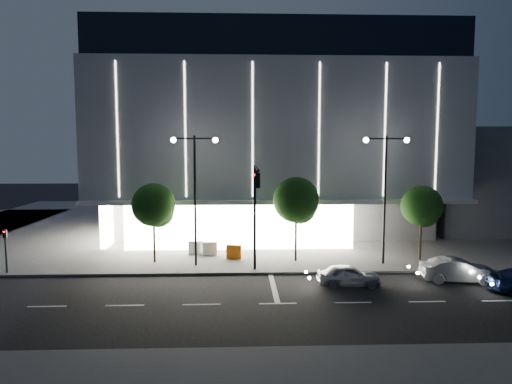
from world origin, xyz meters
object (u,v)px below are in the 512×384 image
(barrier_b, at_px, (196,248))
(tree_right, at_px, (422,208))
(tree_left, at_px, (154,207))
(car_lead, at_px, (349,275))
(barrier_c, at_px, (234,252))
(car_second, at_px, (458,270))
(barrier_d, at_px, (210,249))
(street_lamp_east, at_px, (385,180))
(tree_mid, at_px, (296,202))
(street_lamp_west, at_px, (195,181))
(traffic_mast, at_px, (256,199))
(ped_signal_far, at_px, (6,246))

(barrier_b, bearing_deg, tree_right, -11.96)
(tree_left, height_order, tree_right, tree_left)
(tree_left, distance_m, car_lead, 14.06)
(barrier_b, distance_m, barrier_c, 3.25)
(car_lead, distance_m, car_second, 6.89)
(barrier_d, bearing_deg, car_lead, -44.05)
(car_lead, relative_size, barrier_d, 3.41)
(street_lamp_east, height_order, tree_right, street_lamp_east)
(tree_mid, bearing_deg, street_lamp_west, -171.74)
(tree_left, xyz_separation_m, barrier_d, (3.74, 1.84, -3.38))
(tree_mid, height_order, car_lead, tree_mid)
(barrier_c, distance_m, barrier_d, 2.15)
(traffic_mast, height_order, tree_right, traffic_mast)
(traffic_mast, distance_m, tree_left, 7.95)
(traffic_mast, xyz_separation_m, barrier_d, (-3.24, 5.53, -4.38))
(ped_signal_far, bearing_deg, street_lamp_east, 3.44)
(barrier_d, bearing_deg, tree_mid, -20.01)
(ped_signal_far, distance_m, barrier_c, 14.99)
(street_lamp_west, height_order, car_second, street_lamp_west)
(tree_mid, relative_size, barrier_d, 5.59)
(tree_left, xyz_separation_m, tree_mid, (10.00, 0.00, 0.30))
(street_lamp_east, bearing_deg, barrier_c, 170.58)
(tree_right, height_order, car_lead, tree_right)
(tree_right, bearing_deg, barrier_b, 172.38)
(tree_left, height_order, barrier_c, tree_left)
(barrier_b, distance_m, barrier_d, 1.12)
(tree_mid, height_order, barrier_c, tree_mid)
(ped_signal_far, xyz_separation_m, tree_left, (9.03, 2.52, 2.15))
(car_lead, distance_m, barrier_c, 9.33)
(traffic_mast, distance_m, barrier_d, 7.76)
(traffic_mast, height_order, barrier_d, traffic_mast)
(barrier_c, xyz_separation_m, barrier_d, (-1.82, 1.14, 0.00))
(car_lead, xyz_separation_m, barrier_d, (-8.71, 7.43, 0.01))
(traffic_mast, xyz_separation_m, barrier_c, (-1.41, 4.39, -4.38))
(tree_left, bearing_deg, car_lead, -24.15)
(street_lamp_east, relative_size, barrier_d, 8.18)
(car_second, bearing_deg, barrier_d, 73.09)
(traffic_mast, xyz_separation_m, car_lead, (5.47, -1.90, -4.39))
(tree_mid, bearing_deg, tree_left, -180.00)
(tree_left, distance_m, barrier_b, 4.83)
(street_lamp_east, height_order, barrier_b, street_lamp_east)
(barrier_b, bearing_deg, traffic_mast, -58.05)
(street_lamp_west, relative_size, barrier_d, 8.18)
(ped_signal_far, bearing_deg, car_lead, -8.11)
(car_lead, bearing_deg, street_lamp_east, -35.94)
(tree_mid, height_order, car_second, tree_mid)
(street_lamp_west, relative_size, street_lamp_east, 1.00)
(car_lead, bearing_deg, barrier_c, 49.38)
(barrier_c, height_order, barrier_d, same)
(street_lamp_west, distance_m, street_lamp_east, 13.00)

